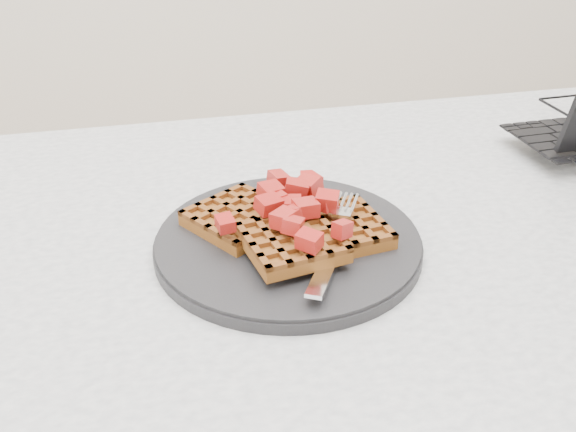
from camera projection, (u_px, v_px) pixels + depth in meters
The scene contains 5 objects.
table at pixel (407, 316), 0.76m from camera, with size 1.20×0.80×0.75m.
plate at pixel (288, 242), 0.67m from camera, with size 0.28×0.28×0.02m, color black.
waffles at pixel (289, 228), 0.66m from camera, with size 0.21×0.19×0.03m.
strawberry_pile at pixel (288, 204), 0.65m from camera, with size 0.15×0.15×0.02m, color #8C0200, non-canonical shape.
fork at pixel (335, 244), 0.64m from camera, with size 0.02×0.18×0.02m, color silver, non-canonical shape.
Camera 1 is at (-0.27, -0.55, 1.12)m, focal length 40.00 mm.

